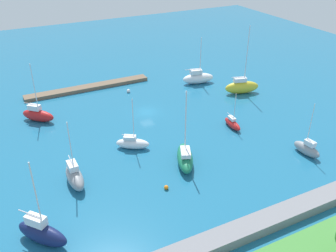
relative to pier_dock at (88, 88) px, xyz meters
name	(u,v)px	position (x,y,z in m)	size (l,w,h in m)	color
water	(147,112)	(-7.18, 16.42, -0.38)	(160.00, 160.00, 0.00)	#1E668C
pier_dock	(88,88)	(0.00, 0.00, 0.00)	(27.93, 2.63, 0.77)	brown
breakwater	(262,223)	(-7.18, 51.75, 0.32)	(65.38, 2.80, 1.41)	gray
sailboat_gray_along_channel	(75,176)	(11.26, 32.84, 0.98)	(2.20, 6.21, 10.34)	gray
sailboat_red_far_north	(38,115)	(12.69, 10.61, 0.95)	(6.12, 6.02, 11.43)	red
sailboat_white_lone_south	(198,78)	(-23.88, 8.08, 0.99)	(7.73, 4.10, 10.77)	white
sailboat_navy_inner_mooring	(42,232)	(17.40, 42.07, 1.12)	(5.93, 6.54, 11.52)	#141E4C
sailboat_yellow_center_basin	(242,87)	(-29.52, 17.29, 1.19)	(7.91, 4.18, 14.91)	yellow
sailboat_green_far_south	(185,157)	(-5.27, 35.53, 0.87)	(5.31, 8.06, 12.23)	#19724C
sailboat_gray_near_pier	(307,149)	(-24.24, 41.94, 0.70)	(2.07, 5.05, 9.01)	gray
sailboat_red_lone_north	(232,123)	(-18.72, 29.17, 0.43)	(1.62, 4.84, 6.93)	red
sailboat_white_off_beacon	(133,143)	(0.30, 27.59, 0.61)	(5.71, 4.60, 9.09)	white
mooring_buoy_white	(128,91)	(-7.39, 5.82, 0.00)	(0.77, 0.77, 0.77)	white
mooring_buoy_orange	(166,187)	(0.09, 39.80, -0.06)	(0.65, 0.65, 0.65)	orange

